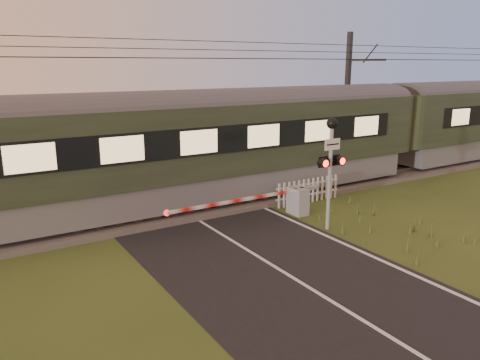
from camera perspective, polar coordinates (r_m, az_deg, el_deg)
ground at (r=12.50m, az=5.34°, el=-11.20°), size 160.00×160.00×0.00m
road at (r=12.34m, az=6.07°, el=-11.52°), size 6.00×140.00×0.03m
track_bed at (r=17.73m, az=-7.41°, el=-3.33°), size 140.00×3.40×0.39m
overhead_wires at (r=16.94m, az=-8.03°, el=15.27°), size 120.00×0.62×0.62m
train at (r=24.09m, az=17.87°, el=6.20°), size 43.79×3.02×4.08m
boom_gate at (r=16.84m, az=6.31°, el=-2.51°), size 6.06×0.75×1.00m
crossing_signal at (r=15.14m, az=11.01°, el=3.15°), size 0.94×0.37×3.67m
picket_fence at (r=18.46m, az=8.32°, el=-1.30°), size 3.07×0.08×0.97m
catenary_mast at (r=24.92m, az=13.01°, el=9.63°), size 0.22×2.46×6.86m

